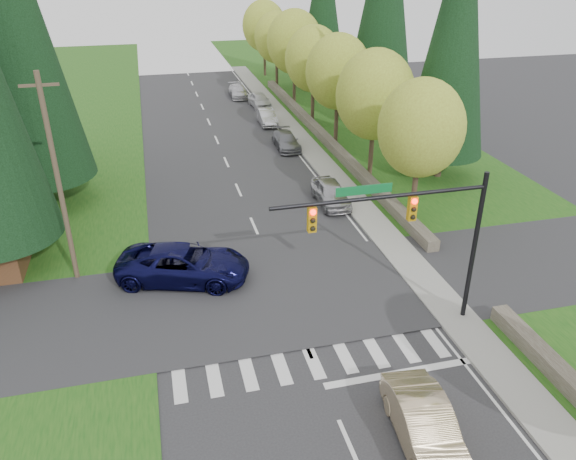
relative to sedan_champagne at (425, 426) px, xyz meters
name	(u,v)px	position (x,y,z in m)	size (l,w,h in m)	color
ground	(340,422)	(-2.35, 1.52, -0.78)	(120.00, 120.00, 0.00)	#28282B
grass_east	(424,177)	(10.65, 21.52, -0.75)	(14.00, 110.00, 0.06)	#194C14
grass_west	(27,216)	(-15.35, 21.52, -0.75)	(14.00, 110.00, 0.06)	#194C14
cross_street	(285,296)	(-2.35, 9.52, -0.78)	(120.00, 8.00, 0.10)	#28282B
sidewalk_east	(332,174)	(4.55, 23.52, -0.71)	(1.80, 80.00, 0.13)	gray
curb_east	(321,176)	(3.70, 23.52, -0.71)	(0.20, 80.00, 0.13)	gray
stone_wall_north	(322,135)	(6.25, 31.52, -0.43)	(0.70, 40.00, 0.70)	#4C4438
traffic_signal	(415,222)	(2.02, 6.02, 4.21)	(8.70, 0.37, 6.80)	black
utility_pole	(58,180)	(-11.85, 13.52, 4.37)	(1.60, 0.24, 10.00)	#473828
decid_tree_0	(421,128)	(6.85, 15.52, 4.82)	(4.80, 4.80, 8.37)	#38281C
decid_tree_1	(375,95)	(6.95, 22.52, 5.02)	(5.20, 5.20, 8.80)	#38281C
decid_tree_2	(338,72)	(6.75, 29.52, 5.15)	(5.00, 5.00, 8.82)	#38281C
decid_tree_3	(314,59)	(6.85, 36.52, 4.89)	(5.00, 5.00, 8.55)	#38281C
decid_tree_4	(294,42)	(6.95, 43.52, 5.29)	(5.40, 5.40, 9.18)	#38281C
decid_tree_5	(276,37)	(6.75, 50.52, 4.76)	(4.80, 4.80, 8.30)	#38281C
decid_tree_6	(264,26)	(6.85, 57.52, 5.09)	(5.20, 5.20, 8.86)	#38281C
conifer_w_c	(9,12)	(-14.35, 23.52, 10.52)	(6.46, 6.46, 20.80)	#38281C
conifer_e_a	(456,30)	(11.65, 21.52, 9.02)	(5.44, 5.44, 17.80)	#38281C
conifer_e_c	(323,0)	(11.65, 49.52, 8.51)	(5.10, 5.10, 16.80)	#38281C
sedan_champagne	(425,426)	(0.00, 0.00, 0.00)	(1.64, 4.70, 1.55)	#CCB288
suv_navy	(184,264)	(-6.73, 12.08, 0.10)	(2.91, 6.31, 1.75)	#0A0B35
parked_car_a	(331,193)	(2.92, 18.94, -0.04)	(1.74, 4.33, 1.47)	#AAAAAF
parked_car_b	(286,141)	(2.79, 30.06, -0.15)	(1.74, 4.29, 1.24)	slate
parked_car_c	(267,117)	(2.70, 37.02, -0.12)	(1.39, 3.99, 1.32)	#B8B8BD
parked_car_d	(260,100)	(3.25, 43.05, -0.07)	(1.66, 4.12, 1.40)	silver
parked_car_e	(238,91)	(1.85, 47.60, -0.14)	(1.77, 4.35, 1.26)	silver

